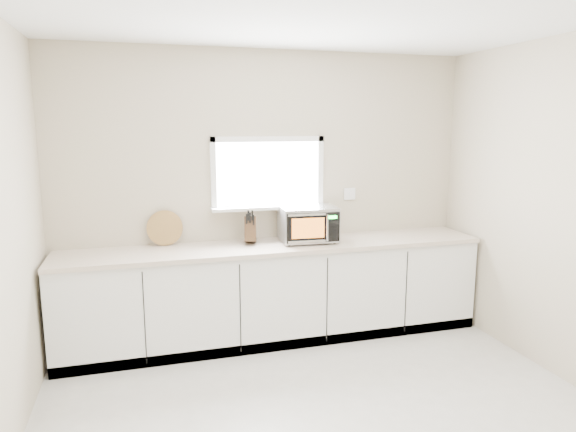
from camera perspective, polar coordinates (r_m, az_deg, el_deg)
name	(u,v)px	position (r m, az deg, el deg)	size (l,w,h in m)	color
back_wall	(268,192)	(4.96, -2.25, 2.63)	(4.00, 0.17, 2.70)	#C2AF9A
cabinets	(276,294)	(4.89, -1.34, -8.61)	(3.92, 0.60, 0.88)	white
countertop	(276,246)	(4.75, -1.33, -3.39)	(3.92, 0.64, 0.04)	beige
microwave	(308,223)	(4.83, 2.24, -0.82)	(0.54, 0.45, 0.33)	black
knife_block	(250,229)	(4.76, -4.20, -1.44)	(0.16, 0.24, 0.32)	#3F2716
cutting_board	(165,228)	(4.81, -13.53, -1.29)	(0.32, 0.32, 0.02)	#AA7C42
coffee_grinder	(330,226)	(5.08, 4.65, -1.17)	(0.14, 0.14, 0.19)	#AAADB2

